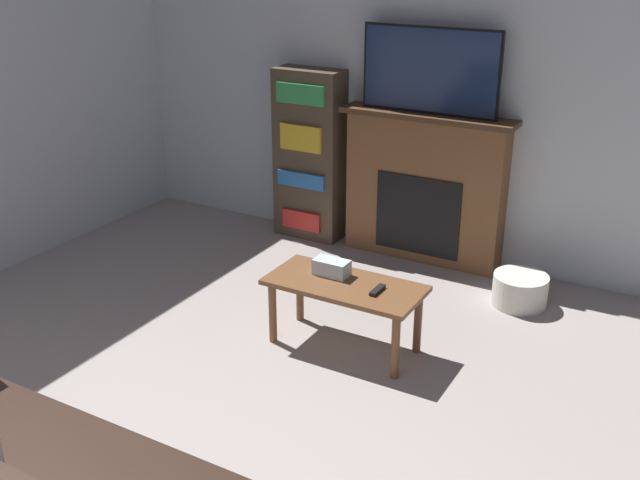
{
  "coord_description": "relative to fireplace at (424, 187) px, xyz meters",
  "views": [
    {
      "loc": [
        2.03,
        -0.83,
        2.43
      ],
      "look_at": [
        0.05,
        2.66,
        0.76
      ],
      "focal_mm": 42.0,
      "sensor_mm": 36.0,
      "label": 1
    }
  ],
  "objects": [
    {
      "name": "tv",
      "position": [
        0.0,
        -0.02,
        0.9
      ],
      "size": [
        1.06,
        0.03,
        0.63
      ],
      "color": "black",
      "rests_on": "fireplace"
    },
    {
      "name": "tissue_box",
      "position": [
        -0.01,
        -1.47,
        -0.1
      ],
      "size": [
        0.22,
        0.12,
        0.1
      ],
      "color": "silver",
      "rests_on": "coffee_table"
    },
    {
      "name": "wall_back",
      "position": [
        -0.02,
        0.14,
        0.76
      ],
      "size": [
        6.38,
        0.06,
        2.7
      ],
      "color": "silver",
      "rests_on": "ground_plane"
    },
    {
      "name": "storage_basket",
      "position": [
        0.92,
        -0.42,
        -0.48
      ],
      "size": [
        0.38,
        0.38,
        0.22
      ],
      "color": "silver",
      "rests_on": "ground_plane"
    },
    {
      "name": "bookshelf",
      "position": [
        -1.02,
        -0.02,
        0.12
      ],
      "size": [
        0.57,
        0.29,
        1.41
      ],
      "color": "#4C3D2D",
      "rests_on": "ground_plane"
    },
    {
      "name": "coffee_table",
      "position": [
        0.12,
        -1.54,
        -0.22
      ],
      "size": [
        0.96,
        0.45,
        0.44
      ],
      "color": "brown",
      "rests_on": "ground_plane"
    },
    {
      "name": "fireplace",
      "position": [
        0.0,
        0.0,
        0.0
      ],
      "size": [
        1.35,
        0.28,
        1.17
      ],
      "color": "brown",
      "rests_on": "ground_plane"
    },
    {
      "name": "remote_control",
      "position": [
        0.34,
        -1.55,
        -0.14
      ],
      "size": [
        0.04,
        0.15,
        0.02
      ],
      "color": "black",
      "rests_on": "coffee_table"
    }
  ]
}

